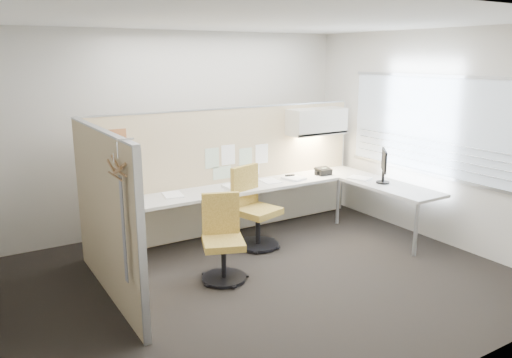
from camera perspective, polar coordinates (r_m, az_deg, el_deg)
floor at (r=5.73m, az=0.14°, el=-11.48°), size 5.50×4.50×0.01m
ceiling at (r=5.19m, az=0.16°, el=17.80°), size 5.50×4.50×0.01m
wall_back at (r=7.26m, az=-9.32°, el=5.38°), size 5.50×0.02×2.80m
wall_front at (r=3.63m, az=19.30°, el=-3.71°), size 5.50×0.02×2.80m
wall_right at (r=7.11m, az=19.38°, el=4.60°), size 0.02×4.50×2.80m
window_pane at (r=7.07m, az=19.35°, el=5.78°), size 0.01×2.80×1.30m
partition_back at (r=7.02m, az=-2.95°, el=0.89°), size 4.10×0.06×1.75m
partition_left at (r=5.29m, az=-16.79°, el=-4.05°), size 0.06×2.20×1.75m
desk at (r=6.88m, az=1.77°, el=-1.70°), size 4.00×2.07×0.73m
overhead_bin at (r=7.48m, az=6.94°, el=6.55°), size 0.90×0.36×0.38m
task_light_strip at (r=7.50m, az=6.89°, el=4.96°), size 0.60×0.06×0.02m
pinned_papers at (r=6.99m, az=-2.26°, el=2.17°), size 1.01×0.00×0.47m
poster at (r=6.28m, az=-15.77°, el=3.92°), size 0.28×0.00×0.35m
chair_left at (r=5.62m, az=-3.84°, el=-7.07°), size 0.57×0.59×0.95m
chair_right at (r=6.54m, az=-0.29°, el=-3.58°), size 0.61×0.62×1.05m
monitor at (r=7.10m, az=14.41°, el=1.65°), size 0.31×0.36×0.47m
phone at (r=7.49m, az=7.68°, el=0.88°), size 0.22×0.21×0.12m
stapler at (r=7.24m, az=3.88°, el=0.31°), size 0.14×0.06×0.05m
tape_dispenser at (r=7.46m, az=7.14°, el=0.68°), size 0.10×0.06×0.06m
coat_hook at (r=4.35m, az=-15.46°, el=-0.19°), size 0.18×0.41×1.26m
paper_stack_0 at (r=6.18m, az=-14.42°, el=-2.57°), size 0.29×0.34×0.04m
paper_stack_1 at (r=6.40m, az=-9.49°, el=-1.81°), size 0.28×0.33×0.02m
paper_stack_2 at (r=6.64m, az=-2.55°, el=-0.96°), size 0.24×0.30×0.04m
paper_stack_3 at (r=7.03m, az=1.63°, el=-0.23°), size 0.26×0.32×0.01m
paper_stack_4 at (r=7.17m, az=4.32°, el=0.09°), size 0.30×0.35×0.03m
paper_stack_5 at (r=7.32m, az=11.73°, el=0.08°), size 0.32×0.36×0.02m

